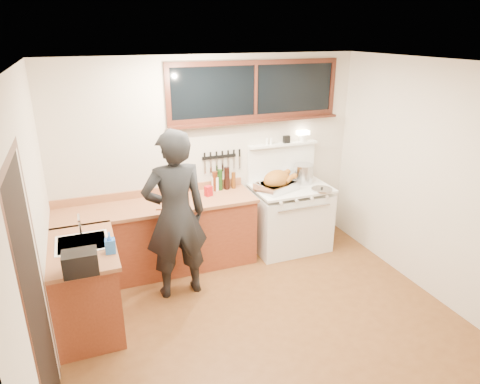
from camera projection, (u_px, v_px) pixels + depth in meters
name	position (u px, v px, depth m)	size (l,w,h in m)	color
ground_plane	(265.00, 322.00, 4.49)	(4.00, 3.50, 0.02)	#5B3317
room_shell	(268.00, 172.00, 3.90)	(4.10, 3.60, 2.65)	beige
counter_back	(159.00, 237.00, 5.32)	(2.44, 0.64, 1.00)	maroon
counter_left	(86.00, 286.00, 4.30)	(0.64, 1.09, 0.90)	maroon
sink_unit	(83.00, 248.00, 4.23)	(0.50, 0.45, 0.37)	white
vintage_stove	(290.00, 216.00, 5.89)	(1.02, 0.74, 1.58)	white
back_window	(256.00, 97.00, 5.45)	(2.32, 0.13, 0.77)	black
left_doorway	(37.00, 305.00, 2.95)	(0.02, 1.04, 2.17)	black
knife_strip	(221.00, 158.00, 5.57)	(0.52, 0.03, 0.28)	black
man	(175.00, 216.00, 4.67)	(0.72, 0.49, 1.94)	black
soap_bottle	(110.00, 243.00, 4.00)	(0.10, 0.10, 0.21)	blue
toaster	(80.00, 262.00, 3.66)	(0.29, 0.21, 0.20)	black
cutting_board	(174.00, 201.00, 5.10)	(0.45, 0.39, 0.14)	#995E3D
roast_turkey	(277.00, 182.00, 5.58)	(0.60, 0.53, 0.27)	silver
stockpot	(303.00, 174.00, 5.84)	(0.36, 0.36, 0.26)	silver
saucepan	(289.00, 176.00, 5.92)	(0.22, 0.31, 0.13)	silver
pot_lid	(322.00, 189.00, 5.60)	(0.30, 0.30, 0.04)	silver
coffee_tin	(209.00, 191.00, 5.39)	(0.11, 0.10, 0.13)	maroon
pitcher	(215.00, 183.00, 5.57)	(0.10, 0.10, 0.18)	white
bottle_cluster	(223.00, 180.00, 5.58)	(0.32, 0.07, 0.30)	black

